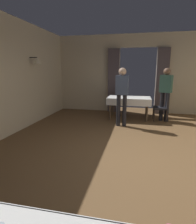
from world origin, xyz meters
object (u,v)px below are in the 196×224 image
dining_table_mid (129,100)px  glass_mid_b (118,96)px  person_waiter_by_doorway (166,90)px  person_diner_standing_aside (122,92)px  flower_vase_mid (118,93)px  chair_mid_right (163,106)px

dining_table_mid → glass_mid_b: glass_mid_b is taller
glass_mid_b → person_waiter_by_doorway: size_ratio=0.06×
person_diner_standing_aside → person_waiter_by_doorway: bearing=32.8°
flower_vase_mid → person_waiter_by_doorway: person_waiter_by_doorway is taller
chair_mid_right → dining_table_mid: bearing=174.7°
glass_mid_b → person_diner_standing_aside: size_ratio=0.06×
flower_vase_mid → glass_mid_b: (0.05, -0.43, -0.04)m
dining_table_mid → glass_mid_b: size_ratio=14.96×
dining_table_mid → person_diner_standing_aside: size_ratio=0.84×
flower_vase_mid → person_waiter_by_doorway: size_ratio=0.10×
chair_mid_right → person_waiter_by_doorway: 0.51m
flower_vase_mid → glass_mid_b: bearing=-83.0°
flower_vase_mid → person_diner_standing_aside: person_diner_standing_aside is taller
person_waiter_by_doorway → glass_mid_b: bearing=-177.3°
dining_table_mid → flower_vase_mid: 0.50m
chair_mid_right → person_waiter_by_doorway: person_waiter_by_doorway is taller
chair_mid_right → person_diner_standing_aside: size_ratio=0.54×
glass_mid_b → person_diner_standing_aside: 0.84m
chair_mid_right → glass_mid_b: (-1.46, -0.07, 0.28)m
person_diner_standing_aside → chair_mid_right: bearing=33.9°
person_diner_standing_aside → flower_vase_mid: bearing=100.7°
flower_vase_mid → chair_mid_right: bearing=-13.1°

